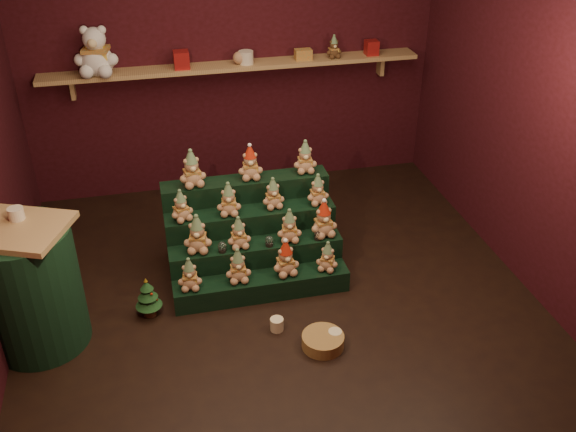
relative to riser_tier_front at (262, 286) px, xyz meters
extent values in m
plane|color=black|center=(0.13, -0.01, -0.09)|extent=(4.00, 4.00, 0.00)
cube|color=black|center=(0.13, 2.04, 1.31)|extent=(4.00, 0.10, 2.80)
cube|color=black|center=(0.13, -2.06, 1.31)|extent=(4.00, 0.10, 2.80)
cube|color=black|center=(2.18, -0.01, 1.31)|extent=(0.10, 4.00, 2.80)
cube|color=tan|center=(0.13, 1.86, 1.21)|extent=(3.60, 0.26, 0.04)
cube|color=tan|center=(-1.37, 1.93, 1.09)|extent=(0.04, 0.12, 0.20)
cube|color=tan|center=(1.63, 1.93, 1.09)|extent=(0.04, 0.12, 0.20)
cube|color=black|center=(0.00, 0.00, 0.00)|extent=(1.40, 0.22, 0.18)
cube|color=black|center=(0.00, 0.22, 0.09)|extent=(1.40, 0.22, 0.36)
cube|color=black|center=(0.00, 0.44, 0.18)|extent=(1.40, 0.22, 0.54)
cube|color=black|center=(0.00, 0.66, 0.27)|extent=(1.40, 0.22, 0.72)
cylinder|color=black|center=(-0.28, 0.16, 0.28)|extent=(0.06, 0.06, 0.02)
sphere|color=white|center=(-0.28, 0.16, 0.33)|extent=(0.07, 0.07, 0.07)
cylinder|color=black|center=(0.10, 0.16, 0.28)|extent=(0.06, 0.06, 0.02)
sphere|color=white|center=(0.10, 0.16, 0.33)|extent=(0.07, 0.07, 0.07)
cylinder|color=black|center=(0.50, 0.16, 0.28)|extent=(0.06, 0.06, 0.02)
sphere|color=white|center=(0.50, 0.16, 0.32)|extent=(0.06, 0.06, 0.06)
cube|color=tan|center=(-1.66, -0.15, 0.87)|extent=(0.79, 0.74, 0.04)
cylinder|color=black|center=(-1.66, -0.15, 0.38)|extent=(0.68, 0.68, 0.93)
cylinder|color=beige|center=(-1.66, -0.05, 0.93)|extent=(0.10, 0.10, 0.08)
cylinder|color=#432817|center=(-0.89, -0.04, -0.06)|extent=(0.10, 0.10, 0.05)
cone|color=#143917|center=(-0.89, -0.04, 0.05)|extent=(0.20, 0.20, 0.10)
cone|color=#143917|center=(-0.89, -0.04, 0.12)|extent=(0.15, 0.15, 0.09)
cone|color=#143917|center=(-0.89, -0.04, 0.19)|extent=(0.10, 0.10, 0.07)
cone|color=gold|center=(-0.89, -0.04, 0.24)|extent=(0.03, 0.03, 0.03)
cylinder|color=beige|center=(0.03, -0.43, -0.04)|extent=(0.10, 0.10, 0.10)
cylinder|color=beige|center=(0.41, -0.66, -0.04)|extent=(0.10, 0.10, 0.10)
cylinder|color=olive|center=(0.31, -0.68, -0.04)|extent=(0.35, 0.35, 0.10)
cube|color=maroon|center=(-0.37, 1.84, 1.31)|extent=(0.14, 0.14, 0.16)
cylinder|color=beige|center=(0.24, 1.84, 1.29)|extent=(0.14, 0.14, 0.12)
cube|color=maroon|center=(1.48, 1.84, 1.30)|extent=(0.12, 0.12, 0.14)
sphere|color=#A7815C|center=(0.17, 1.84, 1.29)|extent=(0.12, 0.12, 0.12)
cube|color=orange|center=(0.79, 1.84, 1.28)|extent=(0.16, 0.10, 0.10)
camera|label=1|loc=(-0.73, -4.03, 3.11)|focal=40.00mm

